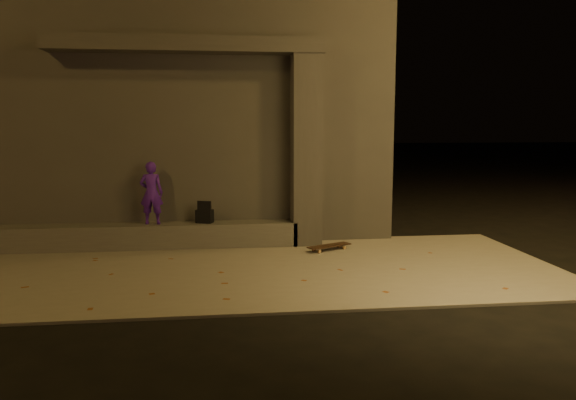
{
  "coord_description": "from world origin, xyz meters",
  "views": [
    {
      "loc": [
        0.05,
        -6.86,
        2.36
      ],
      "look_at": [
        1.14,
        2.0,
        1.14
      ],
      "focal_mm": 35.0,
      "sensor_mm": 36.0,
      "label": 1
    }
  ],
  "objects": [
    {
      "name": "ground",
      "position": [
        0.0,
        0.0,
        0.0
      ],
      "size": [
        120.0,
        120.0,
        0.0
      ],
      "primitive_type": "plane",
      "color": "black",
      "rests_on": "ground"
    },
    {
      "name": "canopy",
      "position": [
        -0.5,
        3.8,
        3.78
      ],
      "size": [
        5.0,
        0.7,
        0.28
      ],
      "primitive_type": "cube",
      "color": "#3D3A37",
      "rests_on": "column"
    },
    {
      "name": "sidewalk",
      "position": [
        0.0,
        2.0,
        0.02
      ],
      "size": [
        11.0,
        4.4,
        0.04
      ],
      "primitive_type": "cube",
      "color": "slate",
      "rests_on": "ground"
    },
    {
      "name": "backpack",
      "position": [
        -0.24,
        3.75,
        0.64
      ],
      "size": [
        0.35,
        0.29,
        0.43
      ],
      "rotation": [
        0.0,
        0.0,
        -0.36
      ],
      "color": "black",
      "rests_on": "ledge"
    },
    {
      "name": "skateboarder",
      "position": [
        -1.22,
        3.75,
        1.08
      ],
      "size": [
        0.45,
        0.32,
        1.18
      ],
      "primitive_type": "imported",
      "rotation": [
        0.0,
        0.0,
        3.05
      ],
      "color": "#45179A",
      "rests_on": "ledge"
    },
    {
      "name": "building",
      "position": [
        -1.0,
        6.49,
        2.61
      ],
      "size": [
        9.0,
        5.1,
        5.22
      ],
      "color": "#3D3A37",
      "rests_on": "ground"
    },
    {
      "name": "skateboard",
      "position": [
        2.04,
        3.1,
        0.12
      ],
      "size": [
        0.88,
        0.59,
        0.1
      ],
      "rotation": [
        0.0,
        0.0,
        0.46
      ],
      "color": "black",
      "rests_on": "sidewalk"
    },
    {
      "name": "column",
      "position": [
        1.7,
        3.75,
        1.84
      ],
      "size": [
        0.55,
        0.55,
        3.6
      ],
      "primitive_type": "cube",
      "color": "#3D3A37",
      "rests_on": "sidewalk"
    },
    {
      "name": "ledge",
      "position": [
        -1.5,
        3.75,
        0.27
      ],
      "size": [
        6.0,
        0.55,
        0.45
      ],
      "primitive_type": "cube",
      "color": "#4E4C47",
      "rests_on": "sidewalk"
    }
  ]
}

